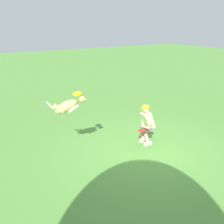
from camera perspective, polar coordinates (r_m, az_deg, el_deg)
name	(u,v)px	position (r m, az deg, el deg)	size (l,w,h in m)	color
ground_plane	(149,152)	(7.59, 8.67, -9.18)	(60.00, 60.00, 0.00)	#56923D
person	(147,123)	(7.78, 8.13, -2.68)	(0.62, 0.65, 1.29)	silver
dog	(68,106)	(6.45, -10.33, 1.39)	(1.00, 0.54, 0.56)	tan
frisbee_flying	(77,94)	(6.36, -8.18, 4.27)	(0.23, 0.23, 0.02)	yellow
frisbee_held	(142,130)	(7.48, 7.09, -4.32)	(0.24, 0.24, 0.02)	red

